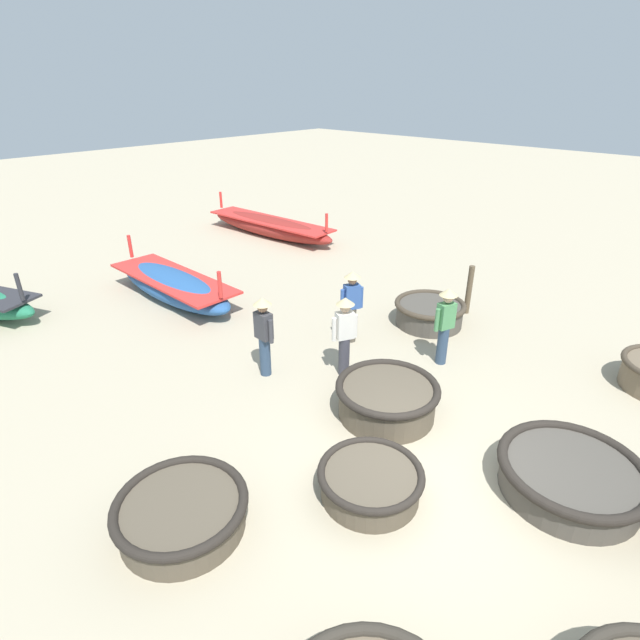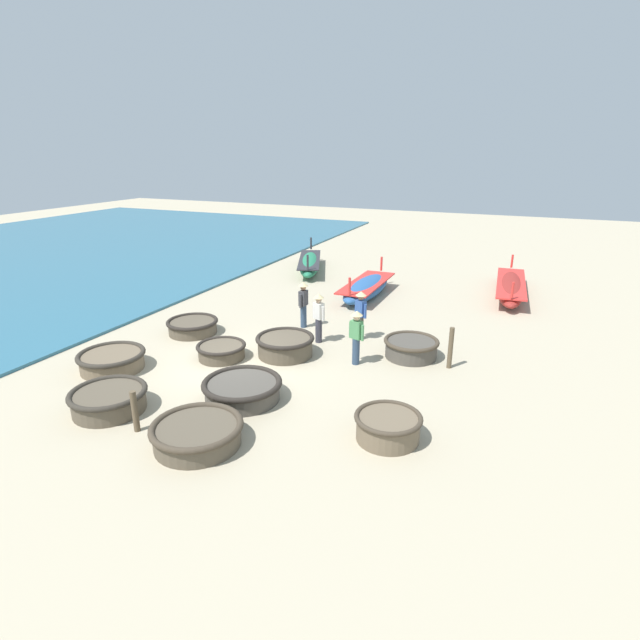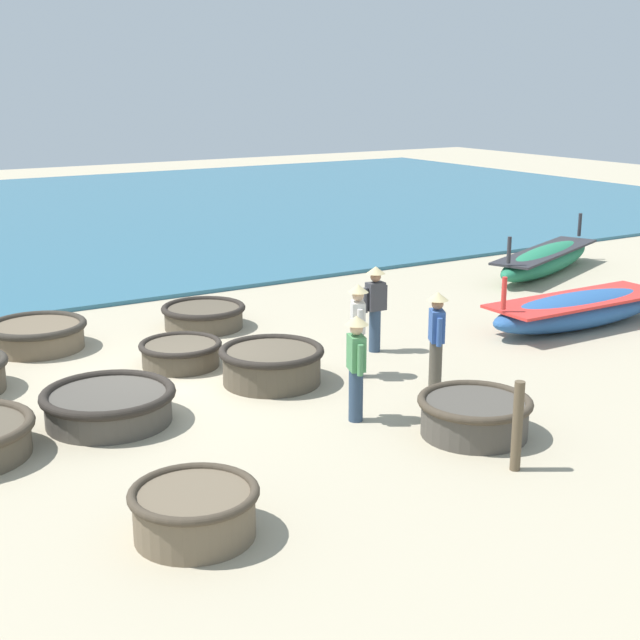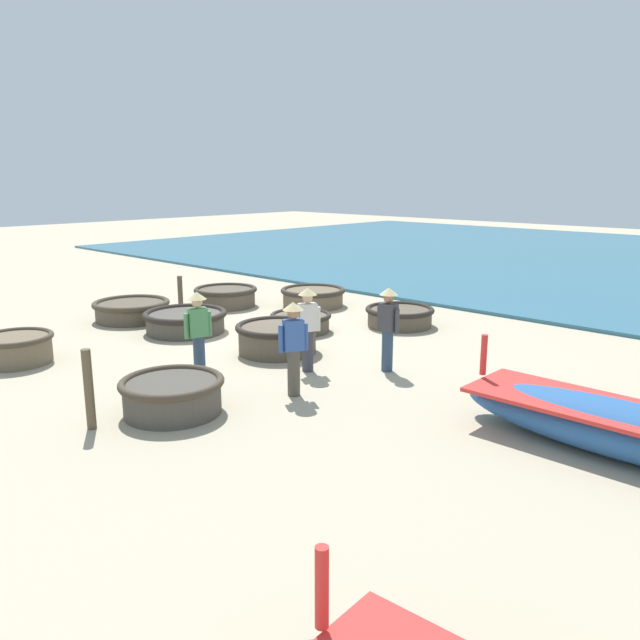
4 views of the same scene
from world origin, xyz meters
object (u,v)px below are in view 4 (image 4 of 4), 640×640
object	(u,v)px
coracle_tilted	(172,394)
coracle_nearest	(132,309)
coracle_front_right	(313,296)
coracle_center	(16,348)
coracle_weathered	(301,321)
fisherman_hauling	(388,324)
mooring_post_mid_beach	(180,293)
coracle_far_right	(185,320)
coracle_upturned	(400,316)
coracle_beside_post	(226,296)
coracle_far_left	(277,337)
fisherman_crouching	(308,324)
mooring_post_shoreline	(89,390)
long_boat_blue_hull	(622,428)
fisherman_with_hat	(293,342)
fisherman_by_coracle	(198,329)

from	to	relation	value
coracle_tilted	coracle_nearest	xyz separation A→B (m)	(-3.10, -6.58, -0.03)
coracle_front_right	coracle_center	size ratio (longest dim) A/B	1.27
coracle_weathered	fisherman_hauling	world-z (taller)	fisherman_hauling
mooring_post_mid_beach	coracle_weathered	bearing A→B (deg)	97.90
coracle_far_right	coracle_front_right	size ratio (longest dim) A/B	1.07
mooring_post_mid_beach	coracle_nearest	bearing A→B (deg)	3.00
coracle_upturned	coracle_front_right	world-z (taller)	coracle_front_right
coracle_weathered	coracle_beside_post	world-z (taller)	coracle_beside_post
coracle_far_left	fisherman_crouching	bearing A→B (deg)	70.44
coracle_front_right	coracle_far_left	bearing A→B (deg)	35.11
coracle_nearest	mooring_post_shoreline	size ratio (longest dim) A/B	1.61
coracle_far_left	coracle_weathered	bearing A→B (deg)	-150.28
coracle_far_right	long_boat_blue_hull	world-z (taller)	long_boat_blue_hull
fisherman_hauling	coracle_nearest	bearing A→B (deg)	-81.98
coracle_beside_post	long_boat_blue_hull	size ratio (longest dim) A/B	0.40
coracle_far_left	coracle_beside_post	size ratio (longest dim) A/B	0.98
coracle_tilted	mooring_post_shoreline	xyz separation A→B (m)	(1.22, -0.34, 0.31)
coracle_beside_post	fisherman_crouching	xyz separation A→B (m)	(2.88, 6.23, 0.65)
coracle_upturned	fisherman_with_hat	world-z (taller)	fisherman_with_hat
coracle_far_left	fisherman_with_hat	xyz separation A→B (m)	(1.68, 2.24, 0.61)
coracle_beside_post	fisherman_crouching	size ratio (longest dim) A/B	1.11
fisherman_crouching	fisherman_with_hat	bearing A→B (deg)	34.49
mooring_post_mid_beach	mooring_post_shoreline	distance (m)	8.67
coracle_far_left	coracle_upturned	distance (m)	3.87
long_boat_blue_hull	mooring_post_mid_beach	bearing A→B (deg)	-96.17
coracle_front_right	fisherman_crouching	size ratio (longest dim) A/B	1.15
coracle_far_left	coracle_nearest	size ratio (longest dim) A/B	0.90
coracle_upturned	fisherman_by_coracle	xyz separation A→B (m)	(6.08, -0.23, 0.69)
fisherman_hauling	fisherman_crouching	xyz separation A→B (m)	(1.08, -1.13, 0.00)
coracle_weathered	coracle_center	distance (m)	6.38
coracle_nearest	fisherman_with_hat	xyz separation A→B (m)	(1.16, 7.41, 0.67)
coracle_far_right	coracle_front_right	distance (m)	4.45
fisherman_crouching	mooring_post_mid_beach	xyz separation A→B (m)	(-1.61, -6.69, -0.46)
coracle_far_left	long_boat_blue_hull	distance (m)	7.23
coracle_beside_post	coracle_tilted	size ratio (longest dim) A/B	1.10
coracle_nearest	fisherman_hauling	size ratio (longest dim) A/B	1.21
coracle_beside_post	mooring_post_shoreline	bearing A→B (deg)	39.13
coracle_far_left	coracle_tilted	bearing A→B (deg)	21.32
coracle_weathered	long_boat_blue_hull	size ratio (longest dim) A/B	0.32
coracle_upturned	coracle_center	size ratio (longest dim) A/B	1.17
coracle_upturned	coracle_front_right	bearing A→B (deg)	-95.11
coracle_nearest	long_boat_blue_hull	distance (m)	12.40
coracle_nearest	long_boat_blue_hull	size ratio (longest dim) A/B	0.43
coracle_tilted	fisherman_crouching	xyz separation A→B (m)	(-3.11, 0.02, 0.64)
coracle_center	fisherman_crouching	world-z (taller)	fisherman_crouching
fisherman_by_coracle	mooring_post_mid_beach	bearing A→B (deg)	-121.20
coracle_far_right	mooring_post_mid_beach	bearing A→B (deg)	-121.90
coracle_front_right	mooring_post_shoreline	size ratio (longest dim) A/B	1.53
coracle_beside_post	fisherman_with_hat	bearing A→B (deg)	60.07
coracle_tilted	fisherman_hauling	size ratio (longest dim) A/B	1.01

